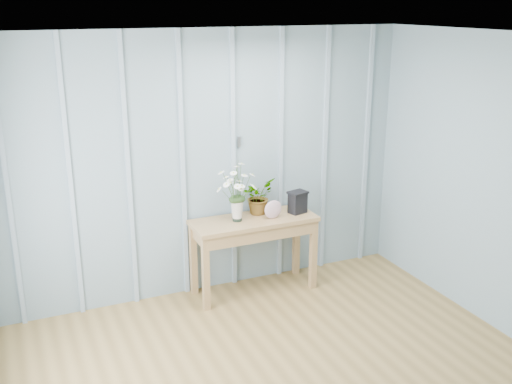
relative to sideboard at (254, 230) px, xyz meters
name	(u,v)px	position (x,y,z in m)	size (l,w,h in m)	color
room_shell	(268,110)	(-0.36, -1.08, 1.35)	(4.00, 4.50, 2.50)	#7E95A1
sideboard	(254,230)	(0.00, 0.00, 0.00)	(1.20, 0.45, 0.75)	olive
daisy_vase	(237,186)	(-0.17, 0.01, 0.46)	(0.39, 0.30, 0.55)	black
spider_plant	(258,196)	(0.10, 0.13, 0.29)	(0.31, 0.27, 0.34)	#1C3414
felt_disc_vessel	(273,209)	(0.17, -0.07, 0.20)	(0.18, 0.05, 0.18)	#8F5572
carved_box	(298,202)	(0.45, -0.02, 0.23)	(0.21, 0.18, 0.22)	black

